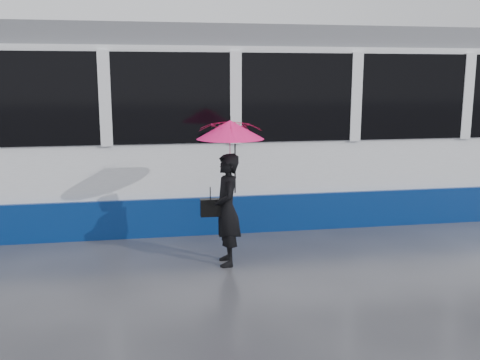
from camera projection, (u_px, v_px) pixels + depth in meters
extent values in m
plane|color=#2F2F35|center=(243.00, 258.00, 7.56)|extent=(90.00, 90.00, 0.00)
cube|color=#3F3D38|center=(225.00, 224.00, 9.28)|extent=(34.00, 0.07, 0.02)
cube|color=#3F3D38|center=(214.00, 205.00, 10.67)|extent=(34.00, 0.07, 0.02)
cube|color=white|center=(141.00, 135.00, 9.45)|extent=(24.00, 2.40, 2.95)
cube|color=navy|center=(143.00, 201.00, 9.68)|extent=(24.00, 2.56, 0.62)
cube|color=black|center=(139.00, 96.00, 9.33)|extent=(23.00, 2.48, 1.40)
cube|color=slate|center=(137.00, 39.00, 9.14)|extent=(23.60, 2.20, 0.35)
imported|color=black|center=(227.00, 210.00, 7.19)|extent=(0.37, 0.56, 1.52)
imported|color=#F51496|center=(230.00, 148.00, 7.04)|extent=(0.84, 0.86, 0.76)
cone|color=#F51496|center=(230.00, 130.00, 7.00)|extent=(0.91, 0.91, 0.25)
cylinder|color=black|center=(230.00, 119.00, 6.97)|extent=(0.01, 0.01, 0.06)
cylinder|color=black|center=(235.00, 169.00, 7.13)|extent=(0.02, 0.02, 0.67)
cube|color=black|center=(210.00, 208.00, 7.17)|extent=(0.27, 0.12, 0.24)
cylinder|color=black|center=(210.00, 192.00, 7.13)|extent=(0.01, 0.01, 0.18)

